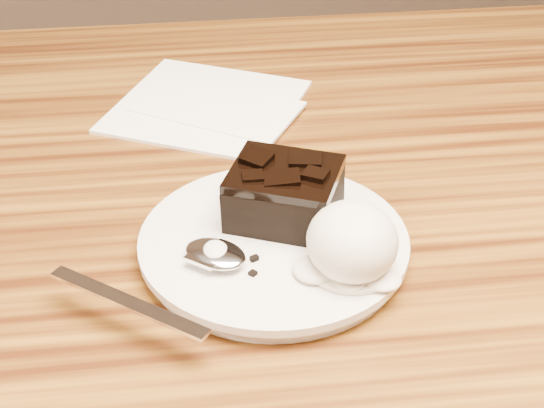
{
  "coord_description": "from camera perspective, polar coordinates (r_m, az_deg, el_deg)",
  "views": [
    {
      "loc": [
        -0.08,
        -0.56,
        1.14
      ],
      "look_at": [
        -0.02,
        -0.06,
        0.79
      ],
      "focal_mm": 55.25,
      "sensor_mm": 36.0,
      "label": 1
    }
  ],
  "objects": [
    {
      "name": "spoon",
      "position": [
        0.6,
        -3.87,
        -3.54
      ],
      "size": [
        0.17,
        0.14,
        0.01
      ],
      "primitive_type": null,
      "rotation": [
        0.0,
        0.0,
        0.91
      ],
      "color": "silver",
      "rests_on": "plate"
    },
    {
      "name": "brownie",
      "position": [
        0.63,
        0.85,
        0.47
      ],
      "size": [
        0.1,
        0.09,
        0.04
      ],
      "primitive_type": "cube",
      "rotation": [
        0.0,
        0.0,
        -0.4
      ],
      "color": "black",
      "rests_on": "plate"
    },
    {
      "name": "crumb_c",
      "position": [
        0.6,
        -1.21,
        -3.73
      ],
      "size": [
        0.01,
        0.01,
        0.0
      ],
      "primitive_type": "cube",
      "rotation": [
        0.0,
        0.0,
        0.44
      ],
      "color": "black",
      "rests_on": "plate"
    },
    {
      "name": "plate",
      "position": [
        0.63,
        0.11,
        -2.9
      ],
      "size": [
        0.2,
        0.2,
        0.02
      ],
      "primitive_type": "cylinder",
      "color": "silver",
      "rests_on": "dining_table"
    },
    {
      "name": "crumb_a",
      "position": [
        0.63,
        2.67,
        -1.51
      ],
      "size": [
        0.01,
        0.01,
        0.0
      ],
      "primitive_type": "cube",
      "rotation": [
        0.0,
        0.0,
        0.28
      ],
      "color": "black",
      "rests_on": "plate"
    },
    {
      "name": "napkin",
      "position": [
        0.83,
        -4.52,
        6.78
      ],
      "size": [
        0.22,
        0.22,
        0.01
      ],
      "primitive_type": "cube",
      "rotation": [
        0.0,
        0.0,
        -0.45
      ],
      "color": "white",
      "rests_on": "dining_table"
    },
    {
      "name": "crumb_b",
      "position": [
        0.59,
        -1.32,
        -4.75
      ],
      "size": [
        0.01,
        0.01,
        0.0
      ],
      "primitive_type": "cube",
      "rotation": [
        0.0,
        0.0,
        0.73
      ],
      "color": "black",
      "rests_on": "plate"
    },
    {
      "name": "ice_cream_scoop",
      "position": [
        0.58,
        5.49,
        -2.56
      ],
      "size": [
        0.06,
        0.07,
        0.05
      ],
      "primitive_type": "ellipsoid",
      "color": "silver",
      "rests_on": "plate"
    },
    {
      "name": "melt_puddle",
      "position": [
        0.6,
        5.38,
        -4.21
      ],
      "size": [
        0.06,
        0.06,
        0.0
      ],
      "primitive_type": "cylinder",
      "color": "white",
      "rests_on": "plate"
    }
  ]
}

